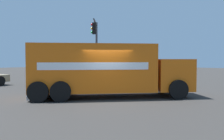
# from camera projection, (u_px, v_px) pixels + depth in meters

# --- Properties ---
(ground_plane) EXTENTS (100.00, 100.00, 0.00)m
(ground_plane) POSITION_uv_depth(u_px,v_px,m) (106.00, 99.00, 12.41)
(ground_plane) COLOR #33302D
(delivery_truck) EXTENTS (7.57, 7.97, 2.83)m
(delivery_truck) POSITION_uv_depth(u_px,v_px,m) (106.00, 70.00, 13.03)
(delivery_truck) COLOR orange
(delivery_truck) RESTS_ON ground
(traffic_light_secondary) EXTENTS (2.44, 2.83, 5.57)m
(traffic_light_secondary) POSITION_uv_depth(u_px,v_px,m) (96.00, 42.00, 22.10)
(traffic_light_secondary) COLOR #38383D
(traffic_light_secondary) RESTS_ON ground
(sedan_navy) EXTENTS (2.17, 4.36, 1.31)m
(sedan_navy) POSITION_uv_depth(u_px,v_px,m) (56.00, 76.00, 20.51)
(sedan_navy) COLOR navy
(sedan_navy) RESTS_ON ground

